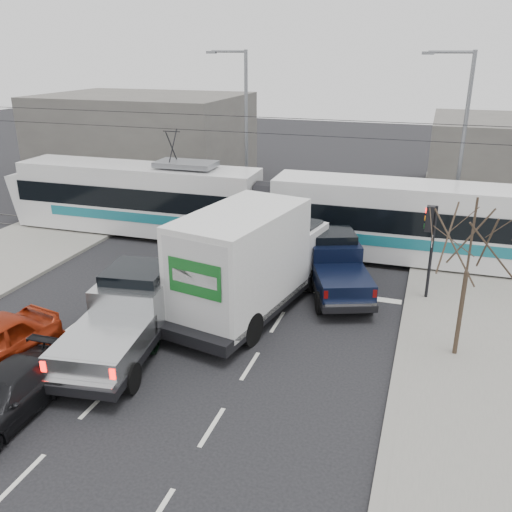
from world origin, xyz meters
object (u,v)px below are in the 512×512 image
(street_lamp_near, at_px, (459,138))
(tram, at_px, (265,209))
(street_lamp_far, at_px, (243,123))
(silver_pickup, at_px, (129,312))
(box_truck, at_px, (251,261))
(dark_car, at_px, (4,397))
(navy_pickup, at_px, (335,264))
(bare_tree, at_px, (471,243))
(green_car, at_px, (136,308))
(traffic_signal, at_px, (430,232))

(street_lamp_near, relative_size, tram, 0.34)
(street_lamp_far, bearing_deg, street_lamp_near, -9.87)
(silver_pickup, bearing_deg, box_truck, 42.27)
(silver_pickup, relative_size, dark_car, 1.56)
(navy_pickup, relative_size, dark_car, 1.30)
(street_lamp_near, xyz_separation_m, box_truck, (-6.79, -10.46, -3.15))
(street_lamp_near, distance_m, navy_pickup, 9.62)
(box_truck, bearing_deg, street_lamp_near, 68.14)
(tram, height_order, navy_pickup, tram)
(tram, relative_size, box_truck, 3.15)
(bare_tree, height_order, green_car, bare_tree)
(box_truck, bearing_deg, tram, 114.41)
(bare_tree, distance_m, navy_pickup, 6.51)
(street_lamp_far, distance_m, tram, 7.18)
(tram, xyz_separation_m, green_car, (-1.72, -9.28, -1.14))
(street_lamp_near, height_order, box_truck, street_lamp_near)
(street_lamp_near, bearing_deg, navy_pickup, -118.91)
(traffic_signal, height_order, street_lamp_near, street_lamp_near)
(street_lamp_near, bearing_deg, tram, -156.65)
(bare_tree, bearing_deg, silver_pickup, -166.09)
(dark_car, bearing_deg, street_lamp_near, 58.15)
(bare_tree, height_order, street_lamp_near, street_lamp_near)
(silver_pickup, xyz_separation_m, navy_pickup, (5.48, 6.32, -0.07))
(navy_pickup, bearing_deg, traffic_signal, -18.59)
(navy_pickup, bearing_deg, tram, 114.79)
(tram, height_order, dark_car, tram)
(green_car, bearing_deg, tram, 70.43)
(tram, xyz_separation_m, navy_pickup, (4.17, -4.03, -0.79))
(box_truck, distance_m, dark_car, 8.94)
(street_lamp_far, xyz_separation_m, green_car, (1.38, -14.91, -4.36))
(navy_pickup, xyz_separation_m, green_car, (-5.89, -5.25, -0.34))
(traffic_signal, distance_m, silver_pickup, 11.09)
(bare_tree, bearing_deg, street_lamp_far, 131.12)
(tram, bearing_deg, street_lamp_far, 117.73)
(street_lamp_near, height_order, silver_pickup, street_lamp_near)
(traffic_signal, height_order, dark_car, traffic_signal)
(street_lamp_near, relative_size, silver_pickup, 1.33)
(street_lamp_far, bearing_deg, tram, -61.17)
(green_car, height_order, dark_car, green_car)
(bare_tree, height_order, tram, tram)
(street_lamp_near, bearing_deg, traffic_signal, -96.41)
(street_lamp_near, relative_size, box_truck, 1.08)
(navy_pickup, bearing_deg, dark_car, -143.13)
(bare_tree, bearing_deg, street_lamp_near, 91.42)
(navy_pickup, bearing_deg, street_lamp_far, 105.77)
(traffic_signal, bearing_deg, green_car, -149.80)
(traffic_signal, height_order, silver_pickup, traffic_signal)
(street_lamp_far, distance_m, navy_pickup, 12.74)
(bare_tree, xyz_separation_m, traffic_signal, (-1.13, 4.00, -1.05))
(bare_tree, bearing_deg, box_truck, 171.67)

